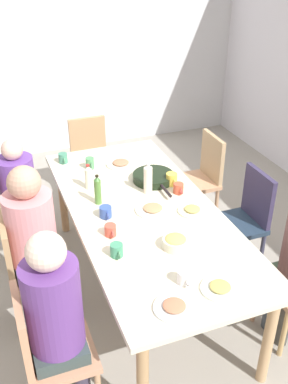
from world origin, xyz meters
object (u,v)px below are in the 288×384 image
(chair_6, at_px, (25,266))
(cup_5, at_px, (184,277))
(bowl_0, at_px, (175,242))
(serving_pan, at_px, (154,177))
(person_0, at_px, (56,312))
(plate_1, at_px, (220,288))
(plate_3, at_px, (121,164))
(cup_4, at_px, (179,188))
(person_6, at_px, (33,233))
(cup_2, at_px, (63,158))
(chair_1, at_px, (12,210))
(bottle_1, at_px, (148,179))
(chair_2, at_px, (202,174))
(cup_6, at_px, (110,230))
(bottle_2, at_px, (89,177))
(dining_table, at_px, (144,218))
(chair_4, at_px, (245,216))
(cup_3, at_px, (172,179))
(person_1, at_px, (20,191))
(cup_0, at_px, (90,163))
(chair_3, at_px, (91,156))
(plate_0, at_px, (153,209))
(plate_2, at_px, (174,307))
(plate_4, at_px, (192,210))
(bottle_0, at_px, (98,190))
(chair_0, at_px, (45,349))
(cup_7, at_px, (117,250))
(cup_1, at_px, (106,212))

(chair_6, xyz_separation_m, cup_5, (0.82, 0.83, 0.31))
(bowl_0, relative_size, serving_pan, 0.33)
(person_0, distance_m, plate_1, 0.92)
(plate_3, bearing_deg, cup_4, 23.50)
(person_6, relative_size, cup_2, 11.30)
(chair_1, height_order, bottle_1, bottle_1)
(chair_2, relative_size, cup_2, 7.96)
(serving_pan, bearing_deg, person_0, -41.75)
(cup_6, xyz_separation_m, bottle_2, (-0.67, 0.03, 0.06))
(dining_table, relative_size, person_6, 1.82)
(serving_pan, relative_size, cup_5, 4.49)
(chair_4, bearing_deg, cup_3, -116.01)
(chair_1, bearing_deg, serving_pan, 70.81)
(person_0, distance_m, person_1, 1.56)
(cup_0, bearing_deg, chair_6, -41.89)
(person_0, distance_m, chair_3, 2.47)
(chair_1, xyz_separation_m, plate_0, (0.81, 0.95, 0.28))
(plate_2, xyz_separation_m, bowl_0, (-0.50, 0.23, 0.03))
(chair_4, bearing_deg, plate_4, -75.17)
(person_0, height_order, chair_2, person_0)
(chair_3, relative_size, cup_2, 7.96)
(plate_4, distance_m, cup_6, 0.64)
(chair_1, relative_size, bowl_0, 5.29)
(chair_3, xyz_separation_m, cup_5, (2.37, -0.07, 0.31))
(bowl_0, xyz_separation_m, cup_5, (0.33, -0.09, 0.00))
(dining_table, distance_m, plate_3, 0.75)
(chair_1, bearing_deg, bottle_0, 46.84)
(plate_3, xyz_separation_m, bottle_0, (0.54, -0.36, 0.10))
(chair_0, bearing_deg, plate_1, 80.22)
(bottle_2, bearing_deg, cup_7, -3.75)
(chair_2, bearing_deg, bottle_1, -54.41)
(plate_3, relative_size, cup_2, 2.23)
(dining_table, relative_size, plate_0, 9.06)
(plate_0, bearing_deg, cup_5, -8.76)
(plate_2, height_order, plate_4, same)
(chair_6, height_order, plate_0, chair_6)
(plate_3, xyz_separation_m, bottle_1, (0.53, 0.05, 0.11))
(plate_4, relative_size, cup_7, 1.78)
(cup_0, relative_size, cup_5, 0.94)
(dining_table, bearing_deg, bottle_2, -147.01)
(plate_0, height_order, plate_2, same)
(serving_pan, bearing_deg, plate_0, -22.58)
(person_0, distance_m, plate_2, 0.64)
(cup_1, bearing_deg, bottle_0, 179.57)
(cup_4, bearing_deg, chair_2, 139.18)
(cup_0, distance_m, bottle_2, 0.34)
(person_1, xyz_separation_m, cup_6, (1.00, 0.48, 0.13))
(bowl_0, bearing_deg, chair_4, 119.63)
(chair_6, relative_size, bottle_2, 4.31)
(cup_6, bearing_deg, plate_0, 115.61)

